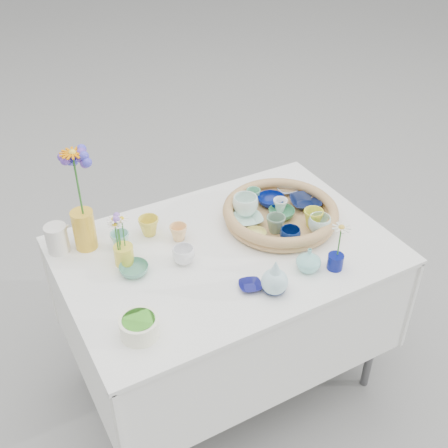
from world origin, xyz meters
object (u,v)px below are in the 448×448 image
bud_vase_seafoam (309,260)px  tall_vase_yellow (84,230)px  display_table (226,377)px  wicker_tray (280,214)px

bud_vase_seafoam → tall_vase_yellow: 0.86m
display_table → wicker_tray: size_ratio=2.66×
bud_vase_seafoam → display_table: bearing=128.4°
wicker_tray → bud_vase_seafoam: 0.31m
tall_vase_yellow → bud_vase_seafoam: bearing=-38.3°
wicker_tray → bud_vase_seafoam: size_ratio=4.97×
display_table → wicker_tray: (0.28, 0.05, 0.80)m
wicker_tray → bud_vase_seafoam: bearing=-104.4°
display_table → bud_vase_seafoam: size_ratio=13.20×
wicker_tray → tall_vase_yellow: 0.78m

